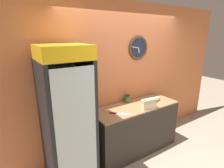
% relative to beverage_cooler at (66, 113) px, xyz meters
% --- Properties ---
extents(wall_back, '(5.20, 0.10, 2.70)m').
position_rel_beverage_cooler_xyz_m(wall_back, '(1.28, 0.34, 0.26)').
color(wall_back, '#D17547').
rests_on(wall_back, ground_plane).
extents(prep_counter, '(1.64, 0.59, 0.90)m').
position_rel_beverage_cooler_xyz_m(prep_counter, '(1.27, -0.00, -0.64)').
color(prep_counter, '#332D28').
rests_on(prep_counter, ground_plane).
extents(beverage_cooler, '(0.62, 0.68, 2.02)m').
position_rel_beverage_cooler_xyz_m(beverage_cooler, '(0.00, 0.00, 0.00)').
color(beverage_cooler, black).
rests_on(beverage_cooler, ground_plane).
extents(sandwich_stack_bottom, '(0.28, 0.11, 0.06)m').
position_rel_beverage_cooler_xyz_m(sandwich_stack_bottom, '(1.37, -0.22, -0.16)').
color(sandwich_stack_bottom, beige).
rests_on(sandwich_stack_bottom, prep_counter).
extents(sandwich_stack_middle, '(0.28, 0.12, 0.06)m').
position_rel_beverage_cooler_xyz_m(sandwich_stack_middle, '(1.37, -0.22, -0.10)').
color(sandwich_stack_middle, beige).
rests_on(sandwich_stack_middle, sandwich_stack_bottom).
extents(sandwich_stack_top, '(0.28, 0.12, 0.06)m').
position_rel_beverage_cooler_xyz_m(sandwich_stack_top, '(1.37, -0.22, -0.05)').
color(sandwich_stack_top, tan).
rests_on(sandwich_stack_top, sandwich_stack_middle).
extents(sandwich_flat_left, '(0.26, 0.17, 0.06)m').
position_rel_beverage_cooler_xyz_m(sandwich_flat_left, '(1.74, -0.04, -0.16)').
color(sandwich_flat_left, tan).
rests_on(sandwich_flat_left, prep_counter).
extents(chefs_knife, '(0.29, 0.23, 0.02)m').
position_rel_beverage_cooler_xyz_m(chefs_knife, '(0.80, -0.09, -0.18)').
color(chefs_knife, silver).
rests_on(chefs_knife, prep_counter).
extents(condiment_jar, '(0.11, 0.11, 0.14)m').
position_rel_beverage_cooler_xyz_m(condiment_jar, '(1.25, 0.22, -0.12)').
color(condiment_jar, '#336B38').
rests_on(condiment_jar, prep_counter).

